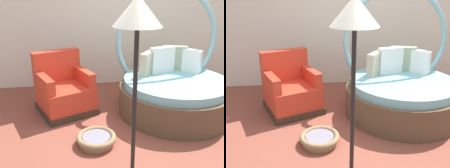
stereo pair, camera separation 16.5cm
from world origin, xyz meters
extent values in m
cube|color=brown|center=(0.00, 0.00, -0.01)|extent=(8.00, 8.00, 0.02)
cube|color=silver|center=(0.00, 2.35, 1.55)|extent=(8.00, 0.12, 3.09)
cylinder|color=brown|center=(0.58, 0.76, 0.22)|extent=(1.75, 1.75, 0.44)
cylinder|color=#7AB7C1|center=(0.58, 0.76, 0.50)|extent=(1.61, 1.61, 0.12)
torus|color=#7AB7C1|center=(0.58, 1.24, 1.06)|extent=(1.74, 0.08, 1.74)
cube|color=white|center=(0.94, 1.10, 0.75)|extent=(0.34, 0.35, 0.37)
cube|color=#93A37F|center=(0.73, 1.23, 0.77)|extent=(0.42, 0.24, 0.41)
cube|color=white|center=(0.48, 1.15, 0.77)|extent=(0.43, 0.22, 0.42)
cube|color=#BCB293|center=(0.20, 1.06, 0.74)|extent=(0.32, 0.36, 0.36)
cube|color=#38281E|center=(-1.12, 1.06, 0.05)|extent=(1.04, 1.04, 0.10)
cube|color=red|center=(-1.12, 1.06, 0.27)|extent=(0.99, 0.99, 0.34)
cube|color=red|center=(-1.24, 1.35, 0.69)|extent=(0.76, 0.44, 0.50)
cube|color=red|center=(-1.42, 0.94, 0.55)|extent=(0.37, 0.68, 0.22)
cube|color=red|center=(-0.83, 1.18, 0.55)|extent=(0.37, 0.68, 0.22)
cylinder|color=#8E704C|center=(-0.74, 0.05, 0.03)|extent=(0.44, 0.44, 0.06)
torus|color=#8E704C|center=(-0.74, 0.05, 0.10)|extent=(0.51, 0.51, 0.07)
cylinder|color=gray|center=(-0.74, 0.05, 0.08)|extent=(0.36, 0.36, 0.05)
cylinder|color=black|center=(-0.46, -0.75, 0.81)|extent=(0.04, 0.04, 1.55)
cone|color=silver|center=(-0.46, -0.75, 1.70)|extent=(0.40, 0.40, 0.24)
camera|label=1|loc=(-0.98, -2.73, 1.86)|focal=40.73mm
camera|label=2|loc=(-0.82, -2.75, 1.86)|focal=40.73mm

